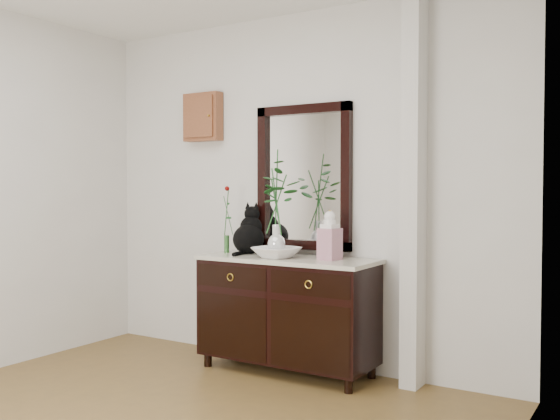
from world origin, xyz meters
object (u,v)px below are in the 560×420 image
Objects in this scene: sideboard at (287,308)px; cat at (249,229)px; ginger_jar at (330,235)px; lotus_bowl at (276,252)px.

cat is at bearing 169.58° from sideboard.
cat is at bearing 175.97° from ginger_jar.
ginger_jar is (0.73, -0.05, -0.01)m from cat.
ginger_jar is (0.34, 0.02, 0.55)m from sideboard.
ginger_jar reaches higher than lotus_bowl.
sideboard is at bearing 61.72° from lotus_bowl.
cat is 1.06× the size of ginger_jar.
sideboard is 3.74× the size of ginger_jar.
lotus_bowl reaches higher than sideboard.
cat is 0.74m from ginger_jar.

